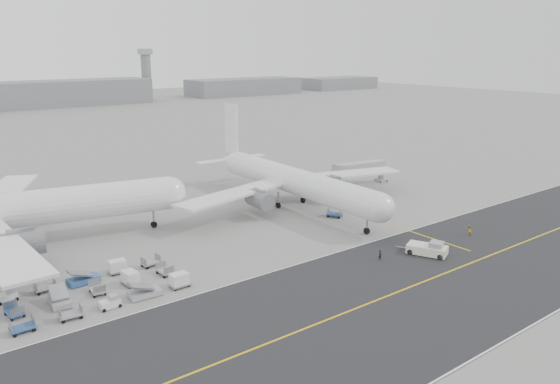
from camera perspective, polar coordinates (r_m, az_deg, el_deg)
ground at (r=82.99m, az=-1.40°, el=-7.77°), size 700.00×700.00×0.00m
taxiway at (r=73.86m, az=10.25°, el=-11.00°), size 220.00×59.00×0.03m
horizon_buildings at (r=332.19m, az=-24.44°, el=8.04°), size 520.00×28.00×28.00m
control_tower at (r=358.06m, az=-13.79°, el=11.95°), size 7.00×7.00×31.25m
airliner_a at (r=99.14m, az=-27.25°, el=-1.89°), size 61.43×60.17×21.43m
airliner_b at (r=112.30m, az=1.24°, el=1.25°), size 54.65×55.30×19.07m
pushback_tug at (r=90.20m, az=15.22°, el=-5.77°), size 5.21×8.00×2.32m
jet_bridge at (r=131.92m, az=8.42°, el=2.43°), size 14.97×5.06×5.58m
gse_cluster at (r=78.26m, az=-18.62°, el=-10.05°), size 28.44×18.00×2.09m
stray_dolly at (r=106.80m, az=5.72°, el=-2.61°), size 2.96×3.36×1.76m
ground_crew_a at (r=86.40m, az=10.42°, el=-6.50°), size 0.63×0.44×1.64m
ground_crew_b at (r=101.11m, az=19.14°, el=-3.82°), size 0.97×0.77×1.93m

